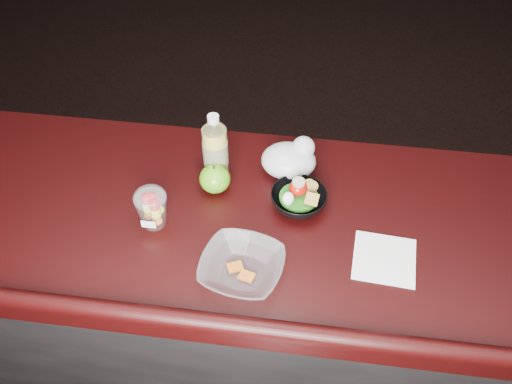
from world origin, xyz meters
TOP-DOWN VIEW (x-y plane):
  - room_shell at (0.00, 0.00)m, footprint 8.00×8.00m
  - counter at (0.00, 0.30)m, footprint 4.06×0.71m
  - lemonade_bottle at (-0.22, 0.46)m, footprint 0.07×0.07m
  - fruit_cup at (-0.36, 0.24)m, footprint 0.09×0.09m
  - green_apple at (-0.21, 0.39)m, footprint 0.09×0.09m
  - plastic_bag at (-0.00, 0.49)m, footprint 0.16×0.13m
  - snack_bowl at (0.03, 0.36)m, footprint 0.20×0.20m
  - takeout_bowl at (-0.09, 0.11)m, footprint 0.24×0.24m
  - paper_napkin at (0.27, 0.20)m, footprint 0.17×0.17m

SIDE VIEW (x-z plane):
  - counter at x=0.00m, z-range 0.00..1.02m
  - paper_napkin at x=0.27m, z-range 1.02..1.02m
  - takeout_bowl at x=-0.09m, z-range 1.02..1.07m
  - snack_bowl at x=0.03m, z-range 1.01..1.09m
  - green_apple at x=-0.21m, z-range 1.01..1.11m
  - plastic_bag at x=0.00m, z-range 1.01..1.13m
  - fruit_cup at x=-0.36m, z-range 1.02..1.15m
  - lemonade_bottle at x=-0.22m, z-range 1.00..1.22m
  - room_shell at x=0.00m, z-range -2.17..5.83m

